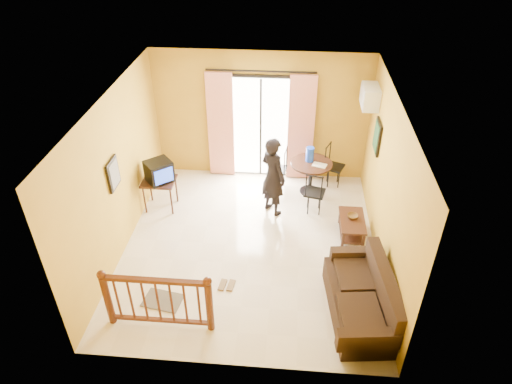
# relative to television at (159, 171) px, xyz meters

# --- Properties ---
(ground) EXTENTS (5.00, 5.00, 0.00)m
(ground) POSITION_rel_television_xyz_m (1.87, -1.03, -0.85)
(ground) COLOR beige
(ground) RESTS_ON ground
(room_shell) EXTENTS (5.00, 5.00, 5.00)m
(room_shell) POSITION_rel_television_xyz_m (1.87, -1.03, 0.85)
(room_shell) COLOR white
(room_shell) RESTS_ON ground
(balcony_door) EXTENTS (2.25, 0.14, 2.46)m
(balcony_door) POSITION_rel_television_xyz_m (1.87, 1.40, 0.33)
(balcony_door) COLOR black
(balcony_door) RESTS_ON ground
(tv_table) EXTENTS (0.64, 0.54, 0.64)m
(tv_table) POSITION_rel_television_xyz_m (-0.03, 0.00, -0.29)
(tv_table) COLOR black
(tv_table) RESTS_ON ground
(television) EXTENTS (0.63, 0.62, 0.42)m
(television) POSITION_rel_television_xyz_m (0.00, 0.00, 0.00)
(television) COLOR black
(television) RESTS_ON tv_table
(picture_left) EXTENTS (0.05, 0.42, 0.52)m
(picture_left) POSITION_rel_television_xyz_m (-0.35, -1.23, 0.70)
(picture_left) COLOR black
(picture_left) RESTS_ON room_shell
(dining_table) EXTENTS (0.86, 0.86, 0.72)m
(dining_table) POSITION_rel_television_xyz_m (2.97, 0.81, -0.29)
(dining_table) COLOR black
(dining_table) RESTS_ON ground
(water_jug) EXTENTS (0.17, 0.17, 0.31)m
(water_jug) POSITION_rel_television_xyz_m (2.92, 0.88, 0.02)
(water_jug) COLOR blue
(water_jug) RESTS_ON dining_table
(serving_tray) EXTENTS (0.32, 0.26, 0.02)m
(serving_tray) POSITION_rel_television_xyz_m (3.12, 0.71, -0.13)
(serving_tray) COLOR silver
(serving_tray) RESTS_ON dining_table
(dining_chairs) EXTENTS (1.69, 1.51, 0.95)m
(dining_chairs) POSITION_rel_television_xyz_m (2.92, 0.72, -0.85)
(dining_chairs) COLOR black
(dining_chairs) RESTS_ON ground
(air_conditioner) EXTENTS (0.31, 0.60, 0.40)m
(air_conditioner) POSITION_rel_television_xyz_m (3.96, 0.92, 1.30)
(air_conditioner) COLOR white
(air_conditioner) RESTS_ON room_shell
(botanical_print) EXTENTS (0.05, 0.50, 0.60)m
(botanical_print) POSITION_rel_television_xyz_m (4.08, 0.27, 0.80)
(botanical_print) COLOR black
(botanical_print) RESTS_ON room_shell
(coffee_table) EXTENTS (0.45, 0.82, 0.37)m
(coffee_table) POSITION_rel_television_xyz_m (3.72, -0.58, -0.61)
(coffee_table) COLOR black
(coffee_table) RESTS_ON ground
(bowl) EXTENTS (0.25, 0.25, 0.06)m
(bowl) POSITION_rel_television_xyz_m (3.72, -0.52, -0.46)
(bowl) COLOR brown
(bowl) RESTS_ON coffee_table
(sofa) EXTENTS (1.03, 1.90, 0.87)m
(sofa) POSITION_rel_television_xyz_m (3.72, -2.48, -0.53)
(sofa) COLOR black
(sofa) RESTS_ON ground
(standing_person) EXTENTS (0.70, 0.70, 1.64)m
(standing_person) POSITION_rel_television_xyz_m (2.21, 0.06, -0.04)
(standing_person) COLOR black
(standing_person) RESTS_ON ground
(stair_balustrade) EXTENTS (1.63, 0.13, 1.04)m
(stair_balustrade) POSITION_rel_television_xyz_m (0.72, -2.93, -0.29)
(stair_balustrade) COLOR #471E0F
(stair_balustrade) RESTS_ON ground
(doormat) EXTENTS (0.66, 0.50, 0.02)m
(doormat) POSITION_rel_television_xyz_m (0.61, -2.48, -0.84)
(doormat) COLOR #575145
(doormat) RESTS_ON ground
(sandals) EXTENTS (0.27, 0.26, 0.03)m
(sandals) POSITION_rel_television_xyz_m (1.58, -2.07, -0.84)
(sandals) COLOR brown
(sandals) RESTS_ON ground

